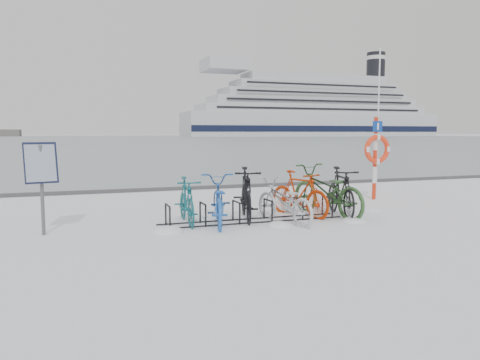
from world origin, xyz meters
name	(u,v)px	position (x,y,z in m)	size (l,w,h in m)	color
ground	(252,221)	(0.00, 0.00, 0.00)	(900.00, 900.00, 0.00)	white
ice_sheet	(86,138)	(0.00, 155.00, 0.01)	(400.00, 298.00, 0.02)	#919CA4
quay_edge	(188,188)	(0.00, 5.90, 0.05)	(400.00, 0.25, 0.10)	#3F3F42
bike_rack	(252,213)	(0.00, 0.00, 0.18)	(4.00, 0.48, 0.46)	black
info_board	(41,168)	(-4.09, 0.03, 1.23)	(0.60, 0.34, 1.70)	#595B5E
lifebuoy_station	(377,149)	(4.43, 1.89, 1.41)	(0.81, 0.23, 4.20)	red
cruise_ferry	(312,113)	(107.61, 198.14, 11.63)	(129.96, 24.53, 42.70)	silver
bike_0	(187,199)	(-1.35, 0.28, 0.50)	(0.47, 1.66, 0.99)	#135B62
bike_1	(218,199)	(-0.76, -0.02, 0.52)	(0.69, 1.98, 1.04)	blue
bike_2	(246,192)	(-0.02, 0.32, 0.58)	(0.55, 1.94, 1.16)	black
bike_3	(284,199)	(0.58, -0.30, 0.48)	(0.64, 1.85, 0.97)	#B9BCC1
bike_4	(299,192)	(1.25, 0.30, 0.53)	(0.50, 1.76, 1.06)	#AF2D06
bike_5	(327,189)	(1.87, 0.16, 0.59)	(0.78, 2.25, 1.18)	#2C5227
bike_6	(341,190)	(2.16, 0.03, 0.57)	(0.54, 1.89, 1.14)	black
snow_drifts	(274,223)	(0.39, -0.27, 0.00)	(5.62, 1.67, 0.21)	white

